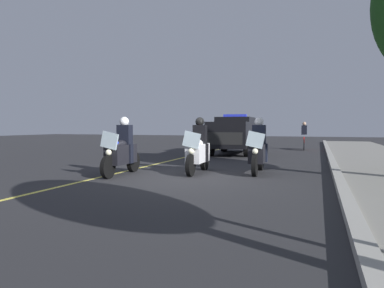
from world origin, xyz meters
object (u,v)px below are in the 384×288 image
at_px(police_suv, 235,133).
at_px(police_motorcycle_trailing, 258,150).
at_px(police_motorcycle_lead_left, 122,151).
at_px(cyclist_background, 304,136).
at_px(police_motorcycle_lead_right, 198,150).

bearing_deg(police_suv, police_motorcycle_trailing, 18.61).
height_order(police_motorcycle_lead_left, police_suv, police_suv).
bearing_deg(cyclist_background, police_motorcycle_lead_right, -12.50).
relative_size(police_suv, cyclist_background, 2.83).
distance_m(police_motorcycle_trailing, police_suv, 7.37).
bearing_deg(police_motorcycle_lead_right, police_motorcycle_trailing, 109.24).
bearing_deg(police_motorcycle_trailing, cyclist_background, 175.39).
height_order(police_motorcycle_trailing, cyclist_background, police_motorcycle_trailing).
bearing_deg(police_motorcycle_trailing, police_suv, -161.39).
distance_m(police_suv, cyclist_background, 5.47).
bearing_deg(police_motorcycle_lead_right, police_motorcycle_lead_left, -58.78).
bearing_deg(police_motorcycle_trailing, police_motorcycle_lead_left, -64.09).
height_order(police_motorcycle_lead_right, police_motorcycle_trailing, same).
height_order(police_suv, cyclist_background, police_suv).
xyz_separation_m(police_motorcycle_trailing, police_suv, (-6.98, -2.35, 0.37)).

